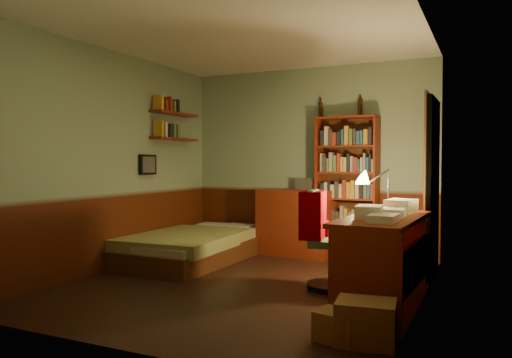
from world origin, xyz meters
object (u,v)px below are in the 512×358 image
at_px(desk, 383,260).
at_px(desk_lamp, 388,183).
at_px(mini_stereo, 308,184).
at_px(office_chair, 332,245).
at_px(cardboard_box_b, 338,326).
at_px(dresser, 296,222).
at_px(bookshelf, 347,188).
at_px(bed, 194,236).
at_px(cardboard_box_a, 366,322).

bearing_deg(desk, desk_lamp, 99.56).
relative_size(mini_stereo, office_chair, 0.32).
distance_m(mini_stereo, desk, 2.52).
bearing_deg(cardboard_box_b, mini_stereo, 113.05).
height_order(dresser, desk, dresser).
bearing_deg(desk, dresser, 131.90).
xyz_separation_m(bookshelf, office_chair, (0.29, -1.64, -0.50)).
relative_size(bed, bookshelf, 1.13).
height_order(mini_stereo, desk_lamp, desk_lamp).
bearing_deg(desk, bed, 162.16).
relative_size(mini_stereo, desk, 0.19).
bearing_deg(desk_lamp, bed, -164.75).
height_order(mini_stereo, desk, mini_stereo).
bearing_deg(office_chair, desk_lamp, 31.86).
bearing_deg(desk_lamp, mini_stereo, 157.05).
xyz_separation_m(desk, cardboard_box_a, (0.09, -1.06, -0.24)).
bearing_deg(dresser, desk_lamp, -31.28).
bearing_deg(cardboard_box_a, desk, 94.85).
xyz_separation_m(mini_stereo, desk, (1.42, -2.00, -0.59)).
relative_size(desk_lamp, office_chair, 0.63).
height_order(desk, cardboard_box_b, desk).
distance_m(desk_lamp, cardboard_box_b, 2.07).
relative_size(dresser, bookshelf, 0.54).
height_order(bookshelf, office_chair, bookshelf).
bearing_deg(office_chair, mini_stereo, 107.37).
bearing_deg(desk_lamp, cardboard_box_b, -69.67).
xyz_separation_m(dresser, cardboard_box_b, (1.44, -2.97, -0.35)).
relative_size(bookshelf, cardboard_box_b, 6.21).
xyz_separation_m(desk_lamp, cardboard_box_b, (-0.01, -1.83, -0.96)).
bearing_deg(mini_stereo, bookshelf, 14.79).
relative_size(bed, desk, 1.45).
height_order(office_chair, cardboard_box_b, office_chair).
height_order(bookshelf, cardboard_box_b, bookshelf).
relative_size(dresser, desk, 0.69).
distance_m(bed, desk, 2.81).
bearing_deg(cardboard_box_a, bookshelf, 107.36).
bearing_deg(bed, desk, -19.70).
height_order(desk, cardboard_box_a, desk).
xyz_separation_m(dresser, bookshelf, (0.68, 0.08, 0.49)).
xyz_separation_m(bed, cardboard_box_a, (2.72, -2.04, -0.16)).
bearing_deg(bookshelf, mini_stereo, -179.92).
relative_size(bed, cardboard_box_a, 5.20).
bearing_deg(office_chair, desk, -39.04).
height_order(bed, cardboard_box_b, bed).
bearing_deg(mini_stereo, desk, -35.86).
bearing_deg(dresser, cardboard_box_a, -54.09).
bearing_deg(bed, mini_stereo, 40.93).
bearing_deg(cardboard_box_b, desk_lamp, 89.66).
bearing_deg(office_chair, dresser, 112.49).
bearing_deg(mini_stereo, desk_lamp, -24.76).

